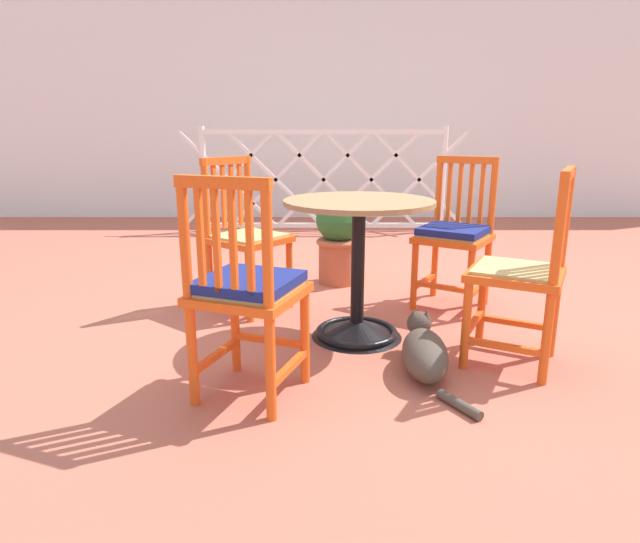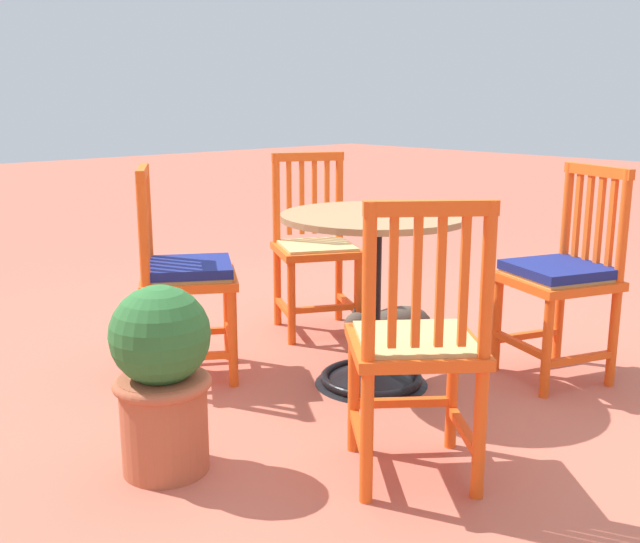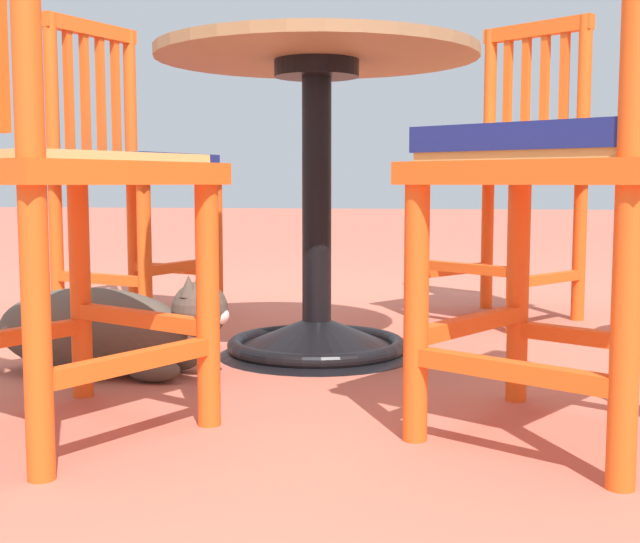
{
  "view_description": "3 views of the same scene",
  "coord_description": "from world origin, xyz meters",
  "px_view_note": "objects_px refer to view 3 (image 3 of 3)",
  "views": [
    {
      "loc": [
        -0.22,
        -2.77,
        1.07
      ],
      "look_at": [
        -0.21,
        -0.09,
        0.36
      ],
      "focal_mm": 30.09,
      "sensor_mm": 36.0,
      "label": 1
    },
    {
      "loc": [
        -2.08,
        2.1,
        1.19
      ],
      "look_at": [
        0.16,
        0.03,
        0.48
      ],
      "focal_mm": 42.1,
      "sensor_mm": 36.0,
      "label": 2
    },
    {
      "loc": [
        2.0,
        0.22,
        0.42
      ],
      "look_at": [
        -0.18,
        -0.11,
        0.19
      ],
      "focal_mm": 48.05,
      "sensor_mm": 36.0,
      "label": 3
    }
  ],
  "objects_px": {
    "orange_chair_at_corner": "(507,177)",
    "orange_chair_tucked_in": "(43,172)",
    "orange_chair_near_fence": "(132,173)",
    "tabby_cat": "(108,331)",
    "orange_chair_facing_out": "(580,164)",
    "cafe_table": "(317,238)"
  },
  "relations": [
    {
      "from": "orange_chair_at_corner",
      "to": "orange_chair_tucked_in",
      "type": "relative_size",
      "value": 1.0
    },
    {
      "from": "cafe_table",
      "to": "orange_chair_at_corner",
      "type": "xyz_separation_m",
      "value": [
        -0.64,
        0.49,
        0.15
      ]
    },
    {
      "from": "orange_chair_tucked_in",
      "to": "orange_chair_facing_out",
      "type": "bearing_deg",
      "value": 96.81
    },
    {
      "from": "orange_chair_tucked_in",
      "to": "tabby_cat",
      "type": "height_order",
      "value": "orange_chair_tucked_in"
    },
    {
      "from": "orange_chair_facing_out",
      "to": "orange_chair_tucked_in",
      "type": "relative_size",
      "value": 1.0
    },
    {
      "from": "orange_chair_near_fence",
      "to": "orange_chair_tucked_in",
      "type": "bearing_deg",
      "value": 14.49
    },
    {
      "from": "orange_chair_near_fence",
      "to": "orange_chair_tucked_in",
      "type": "relative_size",
      "value": 1.0
    },
    {
      "from": "orange_chair_at_corner",
      "to": "orange_chair_near_fence",
      "type": "relative_size",
      "value": 1.0
    },
    {
      "from": "cafe_table",
      "to": "orange_chair_at_corner",
      "type": "distance_m",
      "value": 0.82
    },
    {
      "from": "cafe_table",
      "to": "orange_chair_near_fence",
      "type": "xyz_separation_m",
      "value": [
        -0.49,
        -0.65,
        0.16
      ]
    },
    {
      "from": "orange_chair_facing_out",
      "to": "orange_chair_tucked_in",
      "type": "distance_m",
      "value": 0.86
    },
    {
      "from": "orange_chair_near_fence",
      "to": "tabby_cat",
      "type": "relative_size",
      "value": 1.24
    },
    {
      "from": "cafe_table",
      "to": "orange_chair_tucked_in",
      "type": "xyz_separation_m",
      "value": [
        0.72,
        -0.33,
        0.15
      ]
    },
    {
      "from": "orange_chair_tucked_in",
      "to": "tabby_cat",
      "type": "bearing_deg",
      "value": -169.38
    },
    {
      "from": "orange_chair_facing_out",
      "to": "orange_chair_at_corner",
      "type": "distance_m",
      "value": 1.27
    },
    {
      "from": "orange_chair_tucked_in",
      "to": "tabby_cat",
      "type": "relative_size",
      "value": 1.24
    },
    {
      "from": "cafe_table",
      "to": "tabby_cat",
      "type": "distance_m",
      "value": 0.54
    },
    {
      "from": "orange_chair_facing_out",
      "to": "orange_chair_at_corner",
      "type": "height_order",
      "value": "same"
    },
    {
      "from": "orange_chair_at_corner",
      "to": "orange_chair_tucked_in",
      "type": "bearing_deg",
      "value": -30.97
    },
    {
      "from": "orange_chair_near_fence",
      "to": "orange_chair_tucked_in",
      "type": "distance_m",
      "value": 1.25
    },
    {
      "from": "orange_chair_at_corner",
      "to": "orange_chair_near_fence",
      "type": "bearing_deg",
      "value": -82.06
    },
    {
      "from": "orange_chair_facing_out",
      "to": "cafe_table",
      "type": "bearing_deg",
      "value": -140.3
    }
  ]
}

